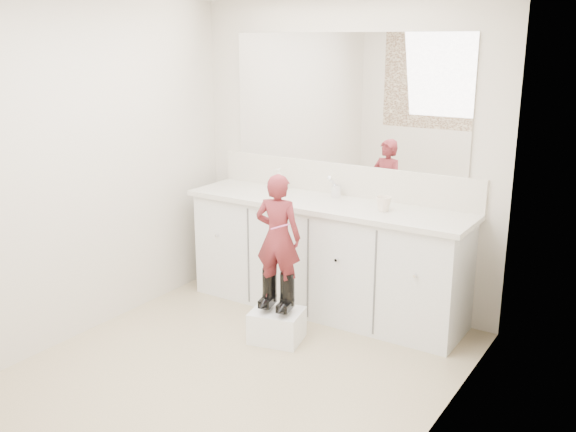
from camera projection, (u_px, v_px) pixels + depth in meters
The scene contains 17 objects.
floor at pixel (232, 373), 4.15m from camera, with size 3.00×3.00×0.00m, color #91855F.
wall_back at pixel (344, 156), 5.05m from camera, with size 2.60×2.60×0.00m, color beige.
wall_front at pixel (2, 266), 2.61m from camera, with size 2.60×2.60×0.00m, color beige.
wall_left at pixel (81, 170), 4.50m from camera, with size 3.00×3.00×0.00m, color beige.
wall_right at pixel (437, 227), 3.16m from camera, with size 3.00×3.00×0.00m, color beige.
vanity_cabinet at pixel (326, 259), 5.03m from camera, with size 2.20×0.55×0.85m, color silver.
countertop at pixel (326, 204), 4.90m from camera, with size 2.28×0.58×0.04m, color beige.
backsplash at pixel (343, 179), 5.09m from camera, with size 2.28×0.03×0.25m, color beige.
mirror at pixel (345, 100), 4.92m from camera, with size 2.00×0.02×1.00m, color white.
faucet at pixel (336, 191), 5.02m from camera, with size 0.08×0.08×0.10m, color silver.
cup at pixel (384, 204), 4.62m from camera, with size 0.11×0.11×0.11m, color beige.
soap_bottle at pixel (279, 180), 5.18m from camera, with size 0.09×0.09×0.19m, color silver.
step_stool at pixel (277, 325), 4.59m from camera, with size 0.35×0.29×0.23m, color white.
boot_left at pixel (270, 288), 4.57m from camera, with size 0.11×0.20×0.29m, color black, non-canonical shape.
boot_right at pixel (287, 293), 4.49m from camera, with size 0.11×0.20×0.29m, color black, non-canonical shape.
toddler at pixel (278, 237), 4.43m from camera, with size 0.32×0.21×0.89m, color #AE353F.
toothbrush at pixel (280, 227), 4.30m from camera, with size 0.01×0.01×0.14m, color #D35295.
Camera 1 is at (2.31, -2.95, 2.10)m, focal length 40.00 mm.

